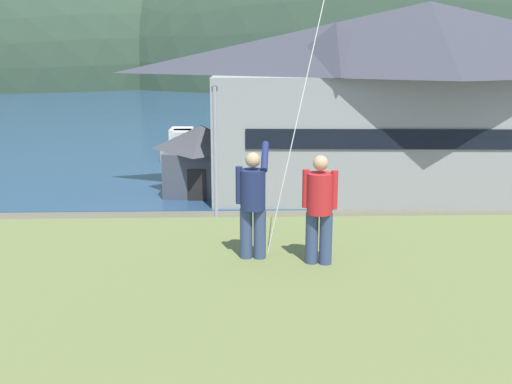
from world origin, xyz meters
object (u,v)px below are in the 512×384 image
object	(u,v)px
storage_shed_waterside	(202,158)
parked_car_front_row_silver	(17,261)
parking_light_pole	(215,160)
parked_car_front_row_red	(17,359)
parked_car_lone_by_shed	(359,330)
harbor_lodge	(426,94)
moored_boat_outer_mooring	(268,152)
person_companion	(320,206)
parked_car_front_row_end	(223,265)
moored_boat_wharfside	(184,147)
parked_car_corner_spot	(463,271)
person_kite_flyer	(253,201)
moored_boat_inner_slip	(182,145)
wharf_dock	(226,155)

from	to	relation	value
storage_shed_waterside	parked_car_front_row_silver	distance (m)	16.56
parked_car_front_row_silver	parking_light_pole	world-z (taller)	parking_light_pole
parked_car_front_row_red	parked_car_lone_by_shed	size ratio (longest dim) A/B	1.00
harbor_lodge	storage_shed_waterside	world-z (taller)	harbor_lodge
moored_boat_outer_mooring	person_companion	distance (m)	39.87
harbor_lodge	parked_car_front_row_end	xyz separation A→B (m)	(-11.99, -15.84, -5.00)
moored_boat_wharfside	harbor_lodge	bearing A→B (deg)	-38.75
moored_boat_outer_mooring	parked_car_corner_spot	world-z (taller)	moored_boat_outer_mooring
moored_boat_wharfside	parked_car_front_row_silver	world-z (taller)	moored_boat_wharfside
person_kite_flyer	moored_boat_outer_mooring	bearing A→B (deg)	86.88
person_kite_flyer	moored_boat_wharfside	bearing A→B (deg)	96.29
moored_boat_wharfside	parked_car_front_row_red	bearing A→B (deg)	-92.54
parking_light_pole	moored_boat_inner_slip	bearing A→B (deg)	97.97
moored_boat_inner_slip	person_companion	bearing A→B (deg)	-82.33
parked_car_front_row_silver	person_companion	distance (m)	17.90
person_kite_flyer	parked_car_front_row_red	bearing A→B (deg)	136.56
parked_car_corner_spot	storage_shed_waterside	bearing A→B (deg)	121.67
person_kite_flyer	moored_boat_inner_slip	bearing A→B (deg)	96.36
wharf_dock	parked_car_corner_spot	world-z (taller)	parked_car_corner_spot
moored_boat_inner_slip	parked_car_corner_spot	size ratio (longest dim) A/B	1.83
parked_car_lone_by_shed	harbor_lodge	bearing A→B (deg)	69.85
parked_car_corner_spot	moored_boat_outer_mooring	bearing A→B (deg)	102.21
parked_car_front_row_silver	person_companion	xyz separation A→B (m)	(9.74, -13.86, 5.79)
moored_boat_wharfside	parked_car_front_row_silver	distance (m)	28.13
parking_light_pole	moored_boat_wharfside	bearing A→B (deg)	97.92
wharf_dock	moored_boat_wharfside	xyz separation A→B (m)	(-3.43, 1.50, 0.37)
parked_car_lone_by_shed	parking_light_pole	xyz separation A→B (m)	(-4.45, 9.78, 3.23)
storage_shed_waterside	parked_car_front_row_silver	size ratio (longest dim) A/B	1.18
storage_shed_waterside	parked_car_front_row_red	world-z (taller)	storage_shed_waterside
parked_car_corner_spot	parking_light_pole	distance (m)	10.98
moored_boat_outer_mooring	parking_light_pole	bearing A→B (deg)	-98.52
parked_car_lone_by_shed	parked_car_corner_spot	size ratio (longest dim) A/B	1.00
parked_car_front_row_end	parked_car_corner_spot	xyz separation A→B (m)	(8.83, -0.96, 0.00)
moored_boat_inner_slip	harbor_lodge	bearing A→B (deg)	-41.06
harbor_lodge	person_kite_flyer	size ratio (longest dim) A/B	14.68
storage_shed_waterside	moored_boat_inner_slip	distance (m)	14.07
moored_boat_outer_mooring	person_kite_flyer	size ratio (longest dim) A/B	3.21
moored_boat_inner_slip	parked_car_front_row_red	size ratio (longest dim) A/B	1.83
parked_car_front_row_red	parking_light_pole	bearing A→B (deg)	66.13
wharf_dock	person_kite_flyer	bearing A→B (deg)	-88.38
storage_shed_waterside	parking_light_pole	xyz separation A→B (m)	(1.24, -11.80, 2.10)
storage_shed_waterside	person_companion	size ratio (longest dim) A/B	2.91
wharf_dock	person_companion	xyz separation A→B (m)	(2.16, -40.18, 6.50)
moored_boat_outer_mooring	parked_car_front_row_end	size ratio (longest dim) A/B	1.41
parked_car_front_row_end	person_kite_flyer	bearing A→B (deg)	-86.36
wharf_dock	parked_car_front_row_silver	world-z (taller)	parked_car_front_row_silver
wharf_dock	harbor_lodge	bearing A→B (deg)	-42.13
moored_boat_wharfside	person_companion	size ratio (longest dim) A/B	4.00
parked_car_lone_by_shed	parking_light_pole	size ratio (longest dim) A/B	0.59
storage_shed_waterside	moored_boat_outer_mooring	world-z (taller)	storage_shed_waterside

